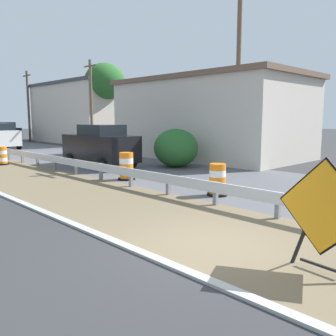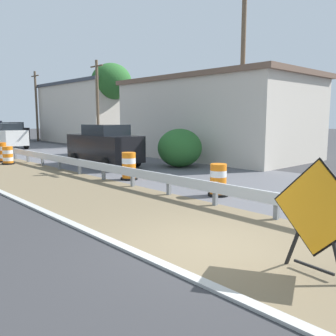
% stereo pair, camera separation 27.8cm
% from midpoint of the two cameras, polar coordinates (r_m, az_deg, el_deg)
% --- Properties ---
extents(ground_plane, '(160.00, 160.00, 0.00)m').
position_cam_midpoint_polar(ground_plane, '(7.41, 7.51, -12.39)').
color(ground_plane, '#333335').
extents(median_dirt_strip, '(4.15, 120.00, 0.01)m').
position_cam_midpoint_polar(median_dirt_strip, '(8.07, 11.56, -10.75)').
color(median_dirt_strip, '#706047').
rests_on(median_dirt_strip, ground).
extents(curb_near_edge, '(0.20, 120.00, 0.11)m').
position_cam_midpoint_polar(curb_near_edge, '(6.53, -0.08, -15.19)').
color(curb_near_edge, '#ADADA8').
rests_on(curb_near_edge, ground).
extents(guardrail_median, '(0.18, 58.51, 0.71)m').
position_cam_midpoint_polar(guardrail_median, '(9.49, 17.64, -4.89)').
color(guardrail_median, silver).
rests_on(guardrail_median, ground).
extents(warning_sign_diamond, '(0.22, 1.65, 1.97)m').
position_cam_midpoint_polar(warning_sign_diamond, '(6.35, 23.80, -6.55)').
color(warning_sign_diamond, black).
rests_on(warning_sign_diamond, ground).
extents(traffic_barrel_nearest, '(0.68, 0.68, 1.07)m').
position_cam_midpoint_polar(traffic_barrel_nearest, '(11.95, 8.69, -2.14)').
color(traffic_barrel_nearest, orange).
rests_on(traffic_barrel_nearest, ground).
extents(traffic_barrel_close, '(0.72, 0.72, 1.15)m').
position_cam_midpoint_polar(traffic_barrel_close, '(14.98, -5.75, 0.11)').
color(traffic_barrel_close, orange).
rests_on(traffic_barrel_close, ground).
extents(traffic_barrel_far, '(0.68, 0.68, 1.00)m').
position_cam_midpoint_polar(traffic_barrel_far, '(21.73, -23.91, 1.72)').
color(traffic_barrel_far, orange).
rests_on(traffic_barrel_far, ground).
extents(traffic_barrel_farther, '(0.66, 0.66, 1.15)m').
position_cam_midpoint_polar(traffic_barrel_farther, '(23.02, -24.75, 2.18)').
color(traffic_barrel_farther, orange).
rests_on(traffic_barrel_farther, ground).
extents(car_lead_near_lane, '(2.08, 4.11, 2.13)m').
position_cam_midpoint_polar(car_lead_near_lane, '(32.71, -23.93, 4.69)').
color(car_lead_near_lane, silver).
rests_on(car_lead_near_lane, ground).
extents(car_mid_far_lane, '(1.96, 4.14, 2.12)m').
position_cam_midpoint_polar(car_mid_far_lane, '(41.05, -23.26, 5.27)').
color(car_mid_far_lane, black).
rests_on(car_mid_far_lane, ground).
extents(car_trailing_far_lane, '(2.09, 4.75, 2.23)m').
position_cam_midpoint_polar(car_trailing_far_lane, '(19.39, -9.73, 3.59)').
color(car_trailing_far_lane, black).
rests_on(car_trailing_far_lane, ground).
extents(roadside_shop_near, '(7.23, 12.35, 5.15)m').
position_cam_midpoint_polar(roadside_shop_near, '(23.90, 7.99, 7.98)').
color(roadside_shop_near, beige).
rests_on(roadside_shop_near, ground).
extents(roadside_shop_far, '(7.95, 12.51, 6.20)m').
position_cam_midpoint_polar(roadside_shop_far, '(39.54, -11.10, 8.67)').
color(roadside_shop_far, beige).
rests_on(roadside_shop_far, ground).
extents(utility_pole_near, '(0.24, 1.80, 9.15)m').
position_cam_midpoint_polar(utility_pole_near, '(19.09, 12.25, 14.35)').
color(utility_pole_near, brown).
rests_on(utility_pole_near, ground).
extents(utility_pole_mid, '(0.24, 1.80, 7.40)m').
position_cam_midpoint_polar(utility_pole_mid, '(31.54, -10.95, 10.22)').
color(utility_pole_mid, brown).
rests_on(utility_pole_mid, ground).
extents(utility_pole_far, '(0.24, 1.80, 7.65)m').
position_cam_midpoint_polar(utility_pole_far, '(42.80, -20.13, 9.43)').
color(utility_pole_far, brown).
rests_on(utility_pole_far, ground).
extents(bush_roadside, '(2.33, 2.33, 2.01)m').
position_cam_midpoint_polar(bush_roadside, '(18.79, 2.31, 3.24)').
color(bush_roadside, '#286028').
rests_on(bush_roadside, ground).
extents(tree_roadside, '(3.70, 3.70, 7.53)m').
position_cam_midpoint_polar(tree_roadside, '(34.00, -8.81, 13.42)').
color(tree_roadside, brown).
rests_on(tree_roadside, ground).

